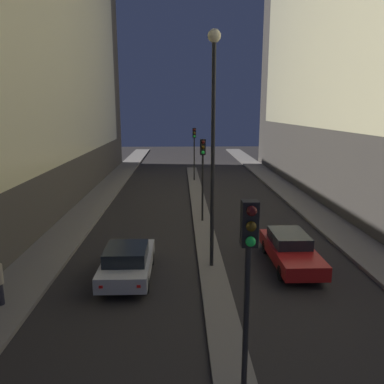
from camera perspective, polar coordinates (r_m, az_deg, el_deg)
building_left at (r=27.01m, az=-25.58°, el=18.07°), size 6.01×44.60×19.70m
median_strip at (r=24.05m, az=1.39°, el=-3.50°), size 1.09×39.22×0.12m
traffic_light_near at (r=7.55m, az=8.56°, el=-11.11°), size 0.32×0.42×4.88m
traffic_light_mid at (r=21.89m, az=1.65°, el=4.61°), size 0.32×0.42×4.88m
traffic_light_far at (r=34.91m, az=0.35°, el=7.58°), size 0.32×0.42×4.88m
street_lamp at (r=15.08m, az=3.26°, el=11.32°), size 0.51×0.51×9.54m
car_left_lane at (r=15.44m, az=-9.82°, el=-10.42°), size 1.88×4.14×1.43m
car_right_lane at (r=17.05m, az=14.74°, el=-8.44°), size 1.75×4.72×1.39m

